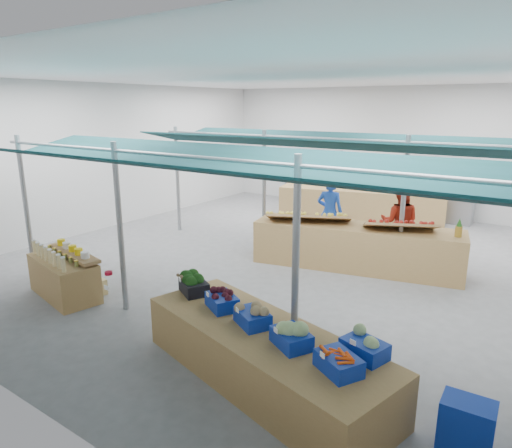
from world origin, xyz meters
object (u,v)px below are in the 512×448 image
(bottle_shelf, at_px, (66,275))
(vendor_left, at_px, (330,212))
(fruit_counter, at_px, (356,247))
(vendor_right, at_px, (399,222))
(veg_counter, at_px, (263,355))
(crate_stack, at_px, (466,428))

(bottle_shelf, relative_size, vendor_left, 0.99)
(fruit_counter, xyz_separation_m, vendor_right, (0.60, 1.10, 0.42))
(fruit_counter, bearing_deg, veg_counter, -94.42)
(fruit_counter, relative_size, vendor_right, 2.50)
(bottle_shelf, xyz_separation_m, vendor_left, (2.75, 5.77, 0.50))
(vendor_right, bearing_deg, bottle_shelf, 38.83)
(bottle_shelf, xyz_separation_m, vendor_right, (4.55, 5.77, 0.50))
(vendor_left, relative_size, vendor_right, 1.00)
(fruit_counter, bearing_deg, bottle_shelf, -143.14)
(veg_counter, bearing_deg, fruit_counter, 113.02)
(veg_counter, relative_size, vendor_left, 2.06)
(veg_counter, bearing_deg, bottle_shelf, -167.67)
(crate_stack, xyz_separation_m, vendor_left, (-4.42, 5.86, 0.60))
(bottle_shelf, relative_size, fruit_counter, 0.39)
(crate_stack, distance_m, vendor_left, 7.37)
(fruit_counter, bearing_deg, crate_stack, -68.85)
(fruit_counter, distance_m, crate_stack, 5.75)
(veg_counter, xyz_separation_m, fruit_counter, (-0.72, 4.85, 0.12))
(veg_counter, xyz_separation_m, vendor_right, (-0.12, 5.95, 0.55))
(bottle_shelf, bearing_deg, veg_counter, 9.36)
(vendor_right, bearing_deg, crate_stack, 101.17)
(crate_stack, bearing_deg, fruit_counter, 124.07)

